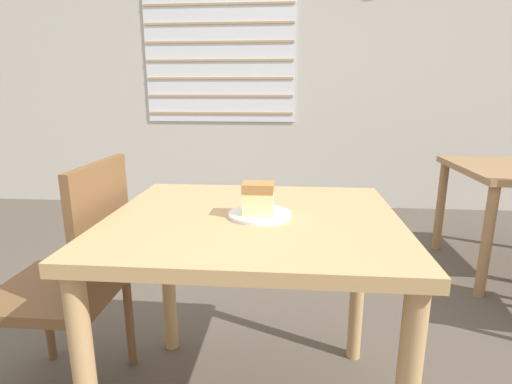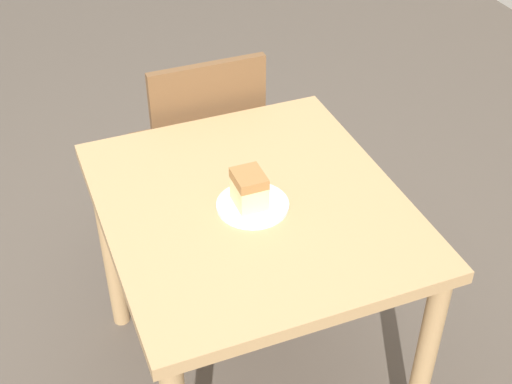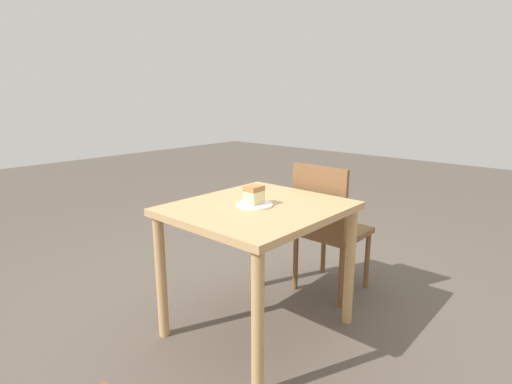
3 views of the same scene
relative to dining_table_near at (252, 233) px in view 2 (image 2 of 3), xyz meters
The scene contains 5 objects.
ground_plane 0.69m from the dining_table_near, 119.10° to the right, with size 14.00×14.00×0.00m, color brown.
dining_table_near is the anchor object (origin of this frame).
chair_near_window 0.69m from the dining_table_near, behind, with size 0.43×0.43×0.93m.
plate 0.13m from the dining_table_near, 18.05° to the right, with size 0.20×0.20×0.01m.
cake_slice 0.18m from the dining_table_near, 41.54° to the right, with size 0.10×0.08×0.10m.
Camera 2 is at (1.57, -0.38, 2.04)m, focal length 50.00 mm.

